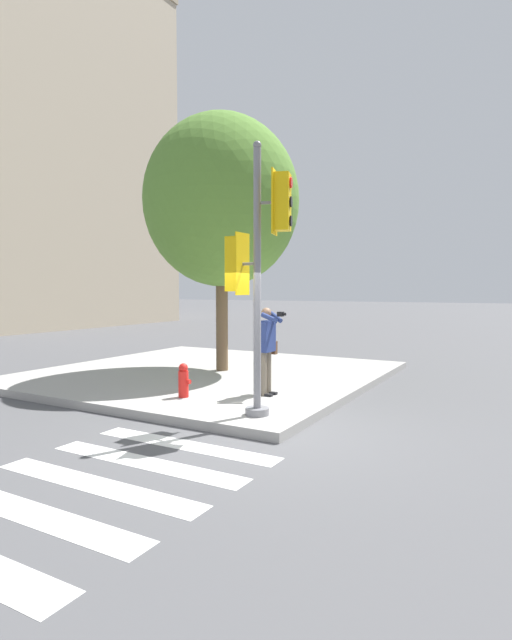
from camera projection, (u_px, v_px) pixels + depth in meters
ground_plane at (265, 431)px, 7.85m from camera, size 160.00×160.00×0.00m
sidewalk_corner at (209, 374)px, 12.61m from camera, size 8.00×8.00×0.16m
crosswalk_stripes at (31, 513)px, 4.96m from camera, size 5.39×2.98×0.01m
traffic_signal_pole at (258, 259)px, 8.08m from camera, size 0.51×1.12×4.43m
person_photographer at (267, 343)px, 9.70m from camera, size 0.58×0.54×1.71m
street_tree at (221, 201)px, 12.47m from camera, size 3.88×3.88×6.41m
fire_hydrant at (184, 380)px, 9.53m from camera, size 0.20×0.26×0.65m
building_right at (25, 148)px, 31.85m from camera, size 14.25×13.76×22.42m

